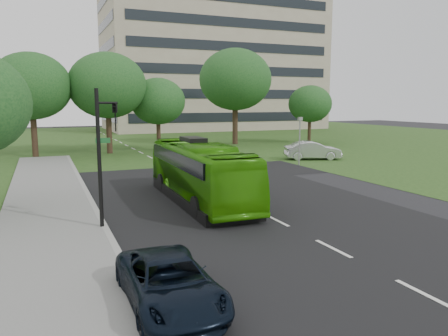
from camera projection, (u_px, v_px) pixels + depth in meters
name	position (u px, v px, depth m)	size (l,w,h in m)	color
ground	(256.00, 210.00, 20.83)	(160.00, 160.00, 0.00)	black
street_surfaces	(144.00, 156.00, 41.43)	(120.00, 120.00, 0.15)	black
office_building	(213.00, 63.00, 83.85)	(40.10, 20.10, 25.00)	tan
tree_park_a	(31.00, 86.00, 40.21)	(7.28, 7.28, 9.67)	black
tree_park_b	(107.00, 85.00, 42.89)	(7.61, 7.61, 9.98)	black
tree_park_c	(158.00, 101.00, 46.00)	(5.76, 5.76, 7.64)	black
tree_park_d	(235.00, 80.00, 52.46)	(8.69, 8.69, 11.50)	black
tree_park_e	(310.00, 104.00, 54.37)	(5.39, 5.39, 7.18)	black
bus	(200.00, 172.00, 22.62)	(2.55, 10.91, 3.04)	#34900A
sedan	(313.00, 150.00, 39.10)	(1.74, 4.99, 1.64)	silver
suv	(169.00, 283.00, 10.96)	(2.11, 4.57, 1.27)	black
traffic_light	(103.00, 148.00, 17.26)	(0.92, 0.28, 5.66)	black
camera_pole	(300.00, 134.00, 35.22)	(0.35, 0.31, 3.93)	gray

